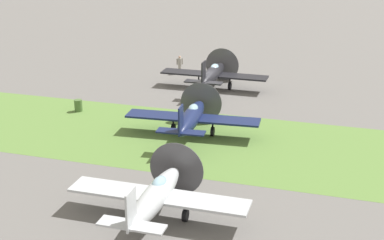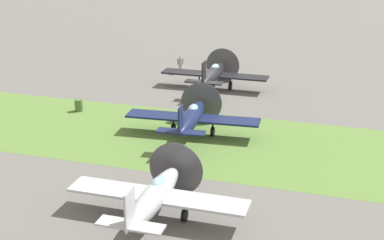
{
  "view_description": "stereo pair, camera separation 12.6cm",
  "coord_description": "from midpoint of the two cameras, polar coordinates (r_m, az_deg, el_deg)",
  "views": [
    {
      "loc": [
        11.68,
        -42.13,
        13.4
      ],
      "look_at": [
        1.76,
        -9.76,
        1.2
      ],
      "focal_mm": 51.0,
      "sensor_mm": 36.0,
      "label": 1
    },
    {
      "loc": [
        11.8,
        -42.1,
        13.4
      ],
      "look_at": [
        1.76,
        -9.76,
        1.2
      ],
      "focal_mm": 51.0,
      "sensor_mm": 36.0,
      "label": 2
    }
  ],
  "objects": [
    {
      "name": "airplane_wingman",
      "position": [
        36.08,
        0.07,
        0.31
      ],
      "size": [
        9.08,
        7.19,
        3.23
      ],
      "rotation": [
        0.0,
        0.0,
        0.08
      ],
      "color": "#141E47",
      "rests_on": "ground"
    },
    {
      "name": "airplane_lead",
      "position": [
        46.6,
        2.37,
        4.86
      ],
      "size": [
        9.21,
        7.33,
        3.31
      ],
      "rotation": [
        0.0,
        0.0,
        0.01
      ],
      "color": "black",
      "rests_on": "ground"
    },
    {
      "name": "airplane_trail",
      "position": [
        26.02,
        -3.7,
        -7.86
      ],
      "size": [
        8.85,
        7.05,
        3.18
      ],
      "rotation": [
        0.0,
        0.0,
        0.01
      ],
      "color": "#B2B7BC",
      "rests_on": "ground"
    },
    {
      "name": "grass_verge",
      "position": [
        36.54,
        -2.74,
        -1.71
      ],
      "size": [
        120.0,
        11.0,
        0.01
      ],
      "primitive_type": "cube",
      "color": "#567A38",
      "rests_on": "ground"
    },
    {
      "name": "ground_crew_chief",
      "position": [
        51.77,
        -1.16,
        5.85
      ],
      "size": [
        0.54,
        0.4,
        1.73
      ],
      "rotation": [
        0.0,
        0.0,
        0.6
      ],
      "color": "#9E998E",
      "rests_on": "ground"
    },
    {
      "name": "ground_plane",
      "position": [
        45.73,
        1.6,
        2.77
      ],
      "size": [
        160.0,
        160.0,
        0.0
      ],
      "primitive_type": "plane",
      "color": "#605E5B"
    },
    {
      "name": "fuel_drum",
      "position": [
        42.18,
        -11.68,
        1.52
      ],
      "size": [
        0.6,
        0.6,
        0.9
      ],
      "primitive_type": "cylinder",
      "color": "#476633",
      "rests_on": "ground"
    }
  ]
}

